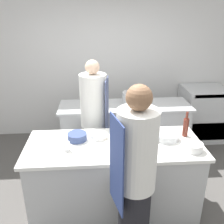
{
  "coord_description": "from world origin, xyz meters",
  "views": [
    {
      "loc": [
        -0.21,
        -2.49,
        2.33
      ],
      "look_at": [
        0.0,
        0.35,
        1.14
      ],
      "focal_mm": 40.0,
      "sensor_mm": 36.0,
      "label": 1
    }
  ],
  "objects_px": {
    "chef_at_prep_near": "(135,179)",
    "cup": "(67,146)",
    "bowl_prep_small": "(193,147)",
    "stockpot": "(132,98)",
    "bottle_vinegar": "(186,127)",
    "bottle_cooking_oil": "(149,123)",
    "bowl_mixing_large": "(166,136)",
    "oven_range": "(203,113)",
    "chef_at_stove": "(94,120)",
    "bowl_ceramic_blue": "(99,136)",
    "bottle_olive_oil": "(147,129)",
    "bowl_wooden_salad": "(77,137)",
    "bottle_wine": "(120,123)"
  },
  "relations": [
    {
      "from": "chef_at_prep_near",
      "to": "cup",
      "type": "bearing_deg",
      "value": 36.05
    },
    {
      "from": "bowl_prep_small",
      "to": "stockpot",
      "type": "bearing_deg",
      "value": 106.97
    },
    {
      "from": "bottle_vinegar",
      "to": "bottle_cooking_oil",
      "type": "xyz_separation_m",
      "value": [
        -0.42,
        0.15,
        -0.01
      ]
    },
    {
      "from": "bowl_mixing_large",
      "to": "cup",
      "type": "distance_m",
      "value": 1.16
    },
    {
      "from": "oven_range",
      "to": "bottle_cooking_oil",
      "type": "relative_size",
      "value": 3.54
    },
    {
      "from": "bowl_prep_small",
      "to": "chef_at_stove",
      "type": "bearing_deg",
      "value": 138.62
    },
    {
      "from": "bowl_ceramic_blue",
      "to": "chef_at_prep_near",
      "type": "bearing_deg",
      "value": -69.59
    },
    {
      "from": "bottle_cooking_oil",
      "to": "bowl_mixing_large",
      "type": "height_order",
      "value": "bottle_cooking_oil"
    },
    {
      "from": "chef_at_prep_near",
      "to": "bottle_olive_oil",
      "type": "relative_size",
      "value": 6.17
    },
    {
      "from": "stockpot",
      "to": "bottle_olive_oil",
      "type": "bearing_deg",
      "value": -89.52
    },
    {
      "from": "oven_range",
      "to": "bowl_prep_small",
      "type": "xyz_separation_m",
      "value": [
        -0.98,
        -1.94,
        0.44
      ]
    },
    {
      "from": "chef_at_prep_near",
      "to": "stockpot",
      "type": "distance_m",
      "value": 1.98
    },
    {
      "from": "cup",
      "to": "bowl_ceramic_blue",
      "type": "bearing_deg",
      "value": 36.55
    },
    {
      "from": "stockpot",
      "to": "bowl_wooden_salad",
      "type": "bearing_deg",
      "value": -124.85
    },
    {
      "from": "chef_at_prep_near",
      "to": "bowl_mixing_large",
      "type": "bearing_deg",
      "value": -47.54
    },
    {
      "from": "bowl_ceramic_blue",
      "to": "stockpot",
      "type": "bearing_deg",
      "value": 63.85
    },
    {
      "from": "chef_at_stove",
      "to": "stockpot",
      "type": "height_order",
      "value": "chef_at_stove"
    },
    {
      "from": "bottle_cooking_oil",
      "to": "bowl_wooden_salad",
      "type": "xyz_separation_m",
      "value": [
        -0.88,
        -0.16,
        -0.07
      ]
    },
    {
      "from": "bottle_vinegar",
      "to": "bottle_cooking_oil",
      "type": "height_order",
      "value": "bottle_vinegar"
    },
    {
      "from": "oven_range",
      "to": "bottle_vinegar",
      "type": "distance_m",
      "value": 1.93
    },
    {
      "from": "oven_range",
      "to": "stockpot",
      "type": "bearing_deg",
      "value": -163.23
    },
    {
      "from": "bottle_olive_oil",
      "to": "bottle_cooking_oil",
      "type": "relative_size",
      "value": 1.04
    },
    {
      "from": "bottle_vinegar",
      "to": "cup",
      "type": "distance_m",
      "value": 1.42
    },
    {
      "from": "bottle_olive_oil",
      "to": "stockpot",
      "type": "bearing_deg",
      "value": 90.48
    },
    {
      "from": "bottle_olive_oil",
      "to": "bottle_vinegar",
      "type": "height_order",
      "value": "bottle_vinegar"
    },
    {
      "from": "bottle_vinegar",
      "to": "bowl_mixing_large",
      "type": "relative_size",
      "value": 1.12
    },
    {
      "from": "chef_at_prep_near",
      "to": "bowl_wooden_salad",
      "type": "height_order",
      "value": "chef_at_prep_near"
    },
    {
      "from": "cup",
      "to": "bottle_vinegar",
      "type": "bearing_deg",
      "value": 9.73
    },
    {
      "from": "bowl_mixing_large",
      "to": "stockpot",
      "type": "bearing_deg",
      "value": 100.8
    },
    {
      "from": "bottle_cooking_oil",
      "to": "bowl_ceramic_blue",
      "type": "height_order",
      "value": "bottle_cooking_oil"
    },
    {
      "from": "bowl_mixing_large",
      "to": "bowl_wooden_salad",
      "type": "relative_size",
      "value": 1.23
    },
    {
      "from": "bowl_mixing_large",
      "to": "chef_at_stove",
      "type": "bearing_deg",
      "value": 141.54
    },
    {
      "from": "chef_at_prep_near",
      "to": "bowl_mixing_large",
      "type": "distance_m",
      "value": 0.88
    },
    {
      "from": "bowl_mixing_large",
      "to": "oven_range",
      "type": "bearing_deg",
      "value": 54.16
    },
    {
      "from": "oven_range",
      "to": "bottle_cooking_oil",
      "type": "bearing_deg",
      "value": -133.55
    },
    {
      "from": "bottle_vinegar",
      "to": "bowl_prep_small",
      "type": "distance_m",
      "value": 0.35
    },
    {
      "from": "bowl_mixing_large",
      "to": "bowl_wooden_salad",
      "type": "bearing_deg",
      "value": 176.72
    },
    {
      "from": "bottle_vinegar",
      "to": "cup",
      "type": "xyz_separation_m",
      "value": [
        -1.4,
        -0.24,
        -0.07
      ]
    },
    {
      "from": "bowl_prep_small",
      "to": "chef_at_prep_near",
      "type": "bearing_deg",
      "value": -147.06
    },
    {
      "from": "bottle_wine",
      "to": "bowl_ceramic_blue",
      "type": "height_order",
      "value": "bottle_wine"
    },
    {
      "from": "bowl_mixing_large",
      "to": "bowl_ceramic_blue",
      "type": "bearing_deg",
      "value": 173.32
    },
    {
      "from": "bottle_wine",
      "to": "cup",
      "type": "xyz_separation_m",
      "value": [
        -0.62,
        -0.4,
        -0.07
      ]
    },
    {
      "from": "chef_at_stove",
      "to": "bowl_ceramic_blue",
      "type": "distance_m",
      "value": 0.59
    },
    {
      "from": "chef_at_stove",
      "to": "bottle_olive_oil",
      "type": "relative_size",
      "value": 5.92
    },
    {
      "from": "chef_at_stove",
      "to": "oven_range",
      "type": "bearing_deg",
      "value": 124.88
    },
    {
      "from": "oven_range",
      "to": "bowl_wooden_salad",
      "type": "height_order",
      "value": "oven_range"
    },
    {
      "from": "bowl_mixing_large",
      "to": "bowl_wooden_salad",
      "type": "xyz_separation_m",
      "value": [
        -1.05,
        0.06,
        0.0
      ]
    },
    {
      "from": "oven_range",
      "to": "bottle_vinegar",
      "type": "xyz_separation_m",
      "value": [
        -0.95,
        -1.6,
        0.52
      ]
    },
    {
      "from": "stockpot",
      "to": "bottle_vinegar",
      "type": "bearing_deg",
      "value": -67.47
    },
    {
      "from": "chef_at_stove",
      "to": "bowl_prep_small",
      "type": "relative_size",
      "value": 8.41
    }
  ]
}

